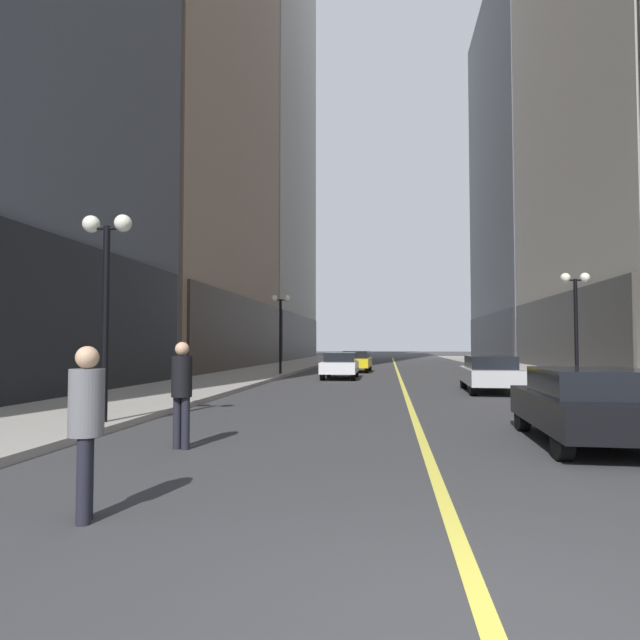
{
  "coord_description": "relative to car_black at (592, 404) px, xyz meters",
  "views": [
    {
      "loc": [
        -0.61,
        -3.44,
        1.74
      ],
      "look_at": [
        -4.86,
        31.45,
        3.28
      ],
      "focal_mm": 31.25,
      "sensor_mm": 36.0,
      "label": 1
    }
  ],
  "objects": [
    {
      "name": "car_yellow",
      "position": [
        -5.47,
        25.15,
        -0.0
      ],
      "size": [
        1.87,
        4.13,
        1.32
      ],
      "color": "yellow",
      "rests_on": "ground"
    },
    {
      "name": "car_white",
      "position": [
        -5.89,
        18.17,
        -0.0
      ],
      "size": [
        1.76,
        4.42,
        1.32
      ],
      "color": "silver",
      "rests_on": "ground"
    },
    {
      "name": "pedestrian_in_black_coat",
      "position": [
        -6.9,
        -1.17,
        0.32
      ],
      "size": [
        0.41,
        0.41,
        1.78
      ],
      "color": "black",
      "rests_on": "ground"
    },
    {
      "name": "building_right_far",
      "position": [
        14.38,
        53.31,
        20.03
      ],
      "size": [
        13.72,
        26.0,
        41.66
      ],
      "color": "slate",
      "rests_on": "ground"
    },
    {
      "name": "car_silver",
      "position": [
        0.18,
        10.77,
        -0.0
      ],
      "size": [
        1.91,
        4.61,
        1.32
      ],
      "color": "#B7B7BC",
      "rests_on": "ground"
    },
    {
      "name": "lane_centre_stripe",
      "position": [
        -2.87,
        28.31,
        -0.72
      ],
      "size": [
        0.16,
        70.0,
        0.01
      ],
      "primitive_type": "cube",
      "color": "#E5D64C",
      "rests_on": "ground"
    },
    {
      "name": "street_lamp_left_near",
      "position": [
        -9.27,
        0.72,
        2.54
      ],
      "size": [
        1.06,
        0.36,
        4.43
      ],
      "color": "black",
      "rests_on": "ground"
    },
    {
      "name": "street_lamp_left_far",
      "position": [
        -9.27,
        19.61,
        2.54
      ],
      "size": [
        1.06,
        0.36,
        4.43
      ],
      "color": "black",
      "rests_on": "ground"
    },
    {
      "name": "street_lamp_right_mid",
      "position": [
        3.53,
        11.7,
        2.54
      ],
      "size": [
        1.06,
        0.36,
        4.43
      ],
      "color": "black",
      "rests_on": "ground"
    },
    {
      "name": "car_black",
      "position": [
        0.0,
        0.0,
        0.0
      ],
      "size": [
        2.09,
        4.2,
        1.32
      ],
      "color": "black",
      "rests_on": "ground"
    },
    {
      "name": "sidewalk_left",
      "position": [
        -11.12,
        28.31,
        -0.64
      ],
      "size": [
        4.5,
        78.0,
        0.15
      ],
      "primitive_type": "cube",
      "color": "#9E9991",
      "rests_on": "ground"
    },
    {
      "name": "sidewalk_right",
      "position": [
        5.38,
        28.31,
        -0.64
      ],
      "size": [
        4.5,
        78.0,
        0.15
      ],
      "primitive_type": "cube",
      "color": "#9E9991",
      "rests_on": "ground"
    },
    {
      "name": "pedestrian_in_grey_suit",
      "position": [
        -6.44,
        -4.93,
        0.28
      ],
      "size": [
        0.44,
        0.44,
        1.72
      ],
      "color": "black",
      "rests_on": "ground"
    },
    {
      "name": "ground_plane",
      "position": [
        -2.87,
        28.31,
        -0.72
      ],
      "size": [
        200.0,
        200.0,
        0.0
      ],
      "primitive_type": "plane",
      "color": "#38383A"
    }
  ]
}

